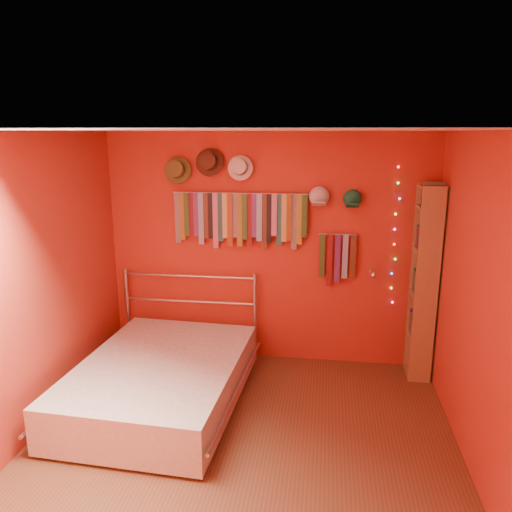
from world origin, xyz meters
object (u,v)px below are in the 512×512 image
at_px(bookshelf, 428,283).
at_px(bed, 161,380).
at_px(reading_lamp, 373,274).
at_px(tie_rack, 240,217).

distance_m(bookshelf, bed, 2.80).
bearing_deg(bookshelf, reading_lamp, 179.73).
relative_size(reading_lamp, bookshelf, 0.14).
bearing_deg(reading_lamp, bed, -154.84).
relative_size(tie_rack, bookshelf, 0.72).
bearing_deg(reading_lamp, tie_rack, 173.81).
distance_m(reading_lamp, bed, 2.34).
distance_m(reading_lamp, bookshelf, 0.55).
height_order(reading_lamp, bookshelf, bookshelf).
height_order(tie_rack, bookshelf, bookshelf).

